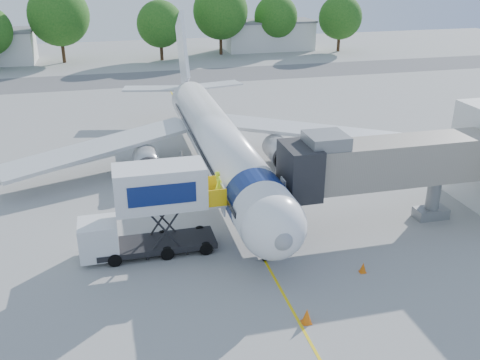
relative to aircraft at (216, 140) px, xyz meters
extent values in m
plane|color=#989895|center=(0.00, -4.12, -2.95)|extent=(160.00, 160.00, 0.00)
cube|color=yellow|center=(0.00, -4.12, -2.94)|extent=(0.15, 70.00, 0.01)
cube|color=#59595B|center=(0.00, 37.88, -2.94)|extent=(120.00, 10.00, 0.01)
cylinder|color=white|center=(0.00, -1.12, 0.05)|extent=(3.70, 28.00, 3.70)
sphere|color=white|center=(0.00, -15.12, 0.05)|extent=(3.70, 3.70, 3.70)
sphere|color=gray|center=(0.00, -16.67, 0.05)|extent=(1.10, 1.10, 1.10)
cone|color=white|center=(0.00, 15.88, 0.05)|extent=(3.70, 6.00, 3.70)
cube|color=white|center=(0.00, 16.88, 4.25)|extent=(0.35, 7.26, 8.29)
cube|color=silver|center=(9.00, 2.38, -0.65)|extent=(16.17, 9.32, 1.42)
cube|color=silver|center=(-9.00, 2.38, -0.65)|extent=(16.17, 9.32, 1.42)
cylinder|color=#999BA0|center=(5.50, 0.38, -1.65)|extent=(2.10, 3.60, 2.10)
cylinder|color=#999BA0|center=(-5.50, 0.38, -1.65)|extent=(2.10, 3.60, 2.10)
cube|color=black|center=(0.00, -15.42, 0.50)|extent=(2.60, 1.39, 0.81)
cylinder|color=navy|center=(0.00, -12.12, 0.05)|extent=(3.73, 2.00, 3.73)
cylinder|color=silver|center=(0.00, -13.62, -2.20)|extent=(0.16, 0.16, 1.50)
cylinder|color=black|center=(0.00, -13.62, -2.63)|extent=(0.25, 0.64, 0.64)
cylinder|color=black|center=(2.60, 1.88, -2.50)|extent=(0.35, 0.90, 0.90)
cylinder|color=black|center=(-2.60, 1.88, -2.50)|extent=(0.35, 0.90, 0.90)
cube|color=gray|center=(9.00, -11.12, 1.45)|extent=(13.60, 2.60, 2.80)
cube|color=black|center=(2.90, -11.12, 1.45)|extent=(2.00, 3.20, 3.20)
cube|color=slate|center=(4.50, -11.12, 3.25)|extent=(2.40, 2.40, 0.80)
cylinder|color=slate|center=(12.50, -11.12, -1.45)|extent=(0.90, 0.90, 3.00)
cube|color=slate|center=(12.50, -11.12, -2.60)|extent=(2.20, 1.20, 0.70)
cylinder|color=black|center=(11.60, -11.12, -2.60)|extent=(0.30, 0.70, 0.70)
cylinder|color=black|center=(13.40, -11.12, -2.60)|extent=(0.30, 0.70, 0.70)
cube|color=black|center=(-6.00, -11.12, -2.40)|extent=(7.00, 2.30, 0.35)
cube|color=silver|center=(-9.30, -11.12, -1.60)|extent=(2.20, 2.20, 2.10)
cube|color=black|center=(-9.30, -11.12, -1.15)|extent=(1.90, 2.10, 0.70)
cube|color=silver|center=(-5.60, -11.12, 1.30)|extent=(5.20, 2.40, 2.50)
cube|color=navy|center=(-5.60, -12.34, 1.30)|extent=(3.80, 0.04, 1.20)
cube|color=silver|center=(-2.45, -11.12, 0.10)|extent=(1.10, 2.20, 0.10)
cube|color=yellow|center=(-2.45, -12.17, 0.65)|extent=(1.10, 0.06, 1.10)
cube|color=yellow|center=(-2.45, -10.07, 0.65)|extent=(1.10, 0.06, 1.10)
cylinder|color=black|center=(-3.20, -12.17, -2.55)|extent=(0.80, 0.25, 0.80)
cylinder|color=black|center=(-3.20, -10.07, -2.55)|extent=(0.80, 0.25, 0.80)
cylinder|color=black|center=(-8.50, -12.17, -2.55)|extent=(0.80, 0.25, 0.80)
cylinder|color=black|center=(-8.50, -10.07, -2.55)|extent=(0.80, 0.25, 0.80)
imported|color=#CBEB18|center=(-2.15, -11.12, 1.02)|extent=(0.62, 0.74, 1.74)
cube|color=navy|center=(1.11, -23.64, -1.85)|extent=(2.31, 2.13, 0.33)
cylinder|color=black|center=(2.18, -22.60, -2.61)|extent=(0.71, 0.43, 0.67)
cone|color=#DC5F0B|center=(5.00, -16.22, -2.63)|extent=(0.39, 0.39, 0.63)
cube|color=#DC5F0B|center=(5.00, -16.22, -2.93)|extent=(0.36, 0.36, 0.04)
cone|color=#DC5F0B|center=(0.34, -19.67, -2.55)|extent=(0.50, 0.50, 0.80)
cube|color=#DC5F0B|center=(0.34, -19.67, -2.92)|extent=(0.46, 0.46, 0.05)
cube|color=silver|center=(22.00, 57.88, -0.45)|extent=(16.00, 7.00, 5.00)
cube|color=slate|center=(22.00, 57.88, 2.20)|extent=(16.40, 7.40, 0.30)
cylinder|color=#382314|center=(-14.42, 53.66, -0.77)|extent=(0.56, 0.56, 4.35)
sphere|color=#174F15|center=(-14.42, 53.66, 4.55)|extent=(9.68, 9.68, 9.68)
cylinder|color=#382314|center=(1.43, 51.91, -1.23)|extent=(0.56, 0.56, 3.43)
sphere|color=#174F15|center=(1.43, 51.91, 2.96)|extent=(7.62, 7.62, 7.62)
cylinder|color=#382314|center=(12.25, 54.80, -0.81)|extent=(0.56, 0.56, 4.28)
sphere|color=#174F15|center=(12.25, 54.80, 4.42)|extent=(9.50, 9.50, 9.50)
cylinder|color=#382314|center=(22.77, 56.19, -1.19)|extent=(0.56, 0.56, 3.51)
sphere|color=#174F15|center=(22.77, 56.19, 3.11)|extent=(7.81, 7.81, 7.81)
cylinder|color=#382314|center=(33.88, 52.91, -1.20)|extent=(0.56, 0.56, 3.49)
sphere|color=#174F15|center=(33.88, 52.91, 3.07)|extent=(7.76, 7.76, 7.76)
camera|label=1|loc=(-7.98, -39.45, 13.60)|focal=40.00mm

